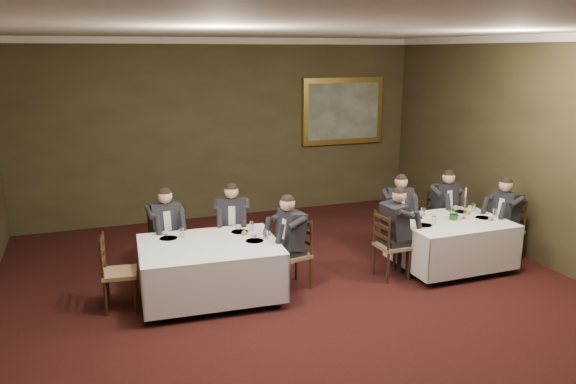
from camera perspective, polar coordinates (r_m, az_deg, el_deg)
ground at (r=7.09m, az=3.61°, el=-13.19°), size 10.00×10.00×0.00m
ceiling at (r=6.31m, az=4.12°, el=16.36°), size 8.00×10.00×0.10m
back_wall at (r=11.16m, az=-6.56°, el=6.31°), size 8.00×0.10×3.50m
crown_molding at (r=6.30m, az=4.11°, el=15.82°), size 8.00×10.00×0.12m
table_main at (r=8.94m, az=16.20°, el=-4.72°), size 1.66×1.27×0.67m
table_second at (r=7.67m, az=-7.94°, el=-7.44°), size 1.92×1.51×0.67m
chair_main_backleft at (r=9.41m, az=10.93°, el=-4.51°), size 0.51×0.49×1.00m
diner_main_backleft at (r=9.33m, az=11.02°, el=-3.21°), size 0.48×0.54×1.35m
chair_main_backright at (r=9.88m, az=15.30°, el=-3.86°), size 0.47×0.45×1.00m
diner_main_backright at (r=9.81m, az=15.43°, el=-2.61°), size 0.44×0.51×1.35m
chair_main_endleft at (r=8.44m, az=10.40°, el=-6.70°), size 0.44×0.46×1.00m
diner_main_endleft at (r=8.36m, az=10.53°, el=-5.23°), size 0.50×0.44×1.35m
chair_main_endright at (r=9.63m, az=21.13°, el=-4.81°), size 0.47×0.49×1.00m
diner_main_endright at (r=9.55m, az=21.20°, el=-3.52°), size 0.53×0.46×1.35m
chair_sec_backleft at (r=8.56m, az=-12.23°, el=-6.48°), size 0.49×0.48×1.00m
diner_sec_backleft at (r=8.47m, az=-12.29°, el=-5.06°), size 0.46×0.53×1.35m
chair_sec_backright at (r=8.68m, az=-5.61°, el=-5.93°), size 0.54×0.52×1.00m
diner_sec_backright at (r=8.59m, az=-5.65°, el=-4.52°), size 0.51×0.57×1.35m
chair_sec_endright at (r=7.97m, az=0.52°, el=-7.72°), size 0.50×0.51×1.00m
diner_sec_endright at (r=7.88m, az=0.45°, el=-6.20°), size 0.55×0.48×1.35m
chair_sec_endleft at (r=7.66m, az=-16.70°, el=-9.28°), size 0.47×0.48×1.00m
centerpiece at (r=8.86m, az=16.57°, el=-1.96°), size 0.23×0.21×0.24m
candlestick at (r=8.95m, az=17.51°, el=-1.46°), size 0.07×0.07×0.49m
place_setting_table_main at (r=8.91m, az=12.94°, el=-2.24°), size 0.33×0.31×0.14m
place_setting_table_second at (r=7.89m, az=-11.71°, el=-4.29°), size 0.33×0.31×0.14m
painting at (r=11.92m, az=5.61°, el=8.18°), size 1.80×0.09×1.38m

